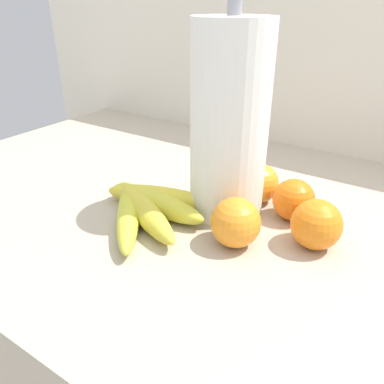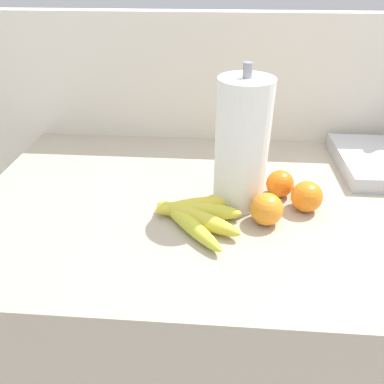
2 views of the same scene
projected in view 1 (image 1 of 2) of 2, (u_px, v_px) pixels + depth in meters
banana_bunch at (149, 206)px, 0.61m from camera, size 0.21×0.21×0.04m
orange_back_right at (316, 224)px, 0.53m from camera, size 0.07×0.07×0.07m
orange_far_right at (259, 183)px, 0.65m from camera, size 0.07×0.07×0.07m
orange_right at (294, 200)px, 0.60m from camera, size 0.07×0.07×0.07m
orange_center at (236, 223)px, 0.53m from camera, size 0.07×0.07×0.07m
paper_towel_roll at (229, 124)px, 0.57m from camera, size 0.12×0.12×0.33m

